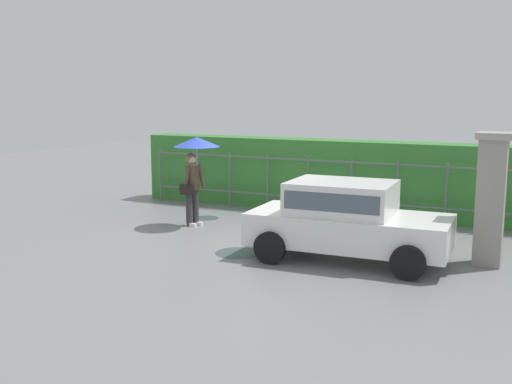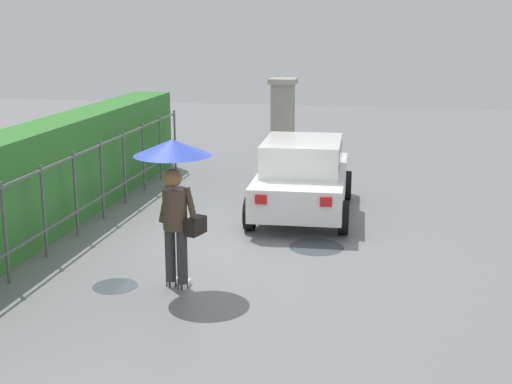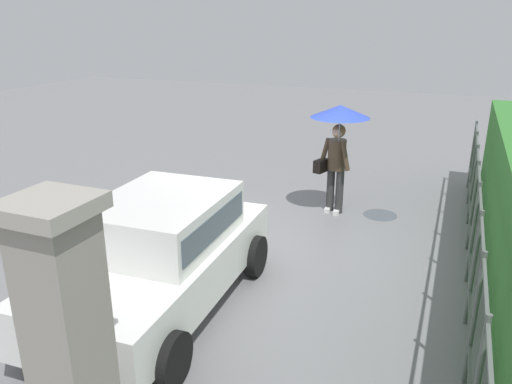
{
  "view_description": "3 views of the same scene",
  "coord_description": "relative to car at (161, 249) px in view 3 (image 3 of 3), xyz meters",
  "views": [
    {
      "loc": [
        5.58,
        -11.31,
        3.09
      ],
      "look_at": [
        0.09,
        -0.08,
        1.05
      ],
      "focal_mm": 42.25,
      "sensor_mm": 36.0,
      "label": 1
    },
    {
      "loc": [
        -10.87,
        -2.27,
        3.7
      ],
      "look_at": [
        0.04,
        -0.16,
        0.95
      ],
      "focal_mm": 49.09,
      "sensor_mm": 36.0,
      "label": 2
    },
    {
      "loc": [
        7.1,
        2.63,
        3.57
      ],
      "look_at": [
        0.28,
        -0.15,
        1.01
      ],
      "focal_mm": 34.99,
      "sensor_mm": 36.0,
      "label": 3
    }
  ],
  "objects": [
    {
      "name": "fence_section",
      "position": [
        -1.61,
        3.68,
        0.02
      ],
      "size": [
        10.36,
        0.05,
        1.5
      ],
      "color": "#59605B",
      "rests_on": "ground"
    },
    {
      "name": "pedestrian",
      "position": [
        -4.09,
        1.27,
        0.81
      ],
      "size": [
        1.08,
        1.08,
        2.1
      ],
      "rotation": [
        0.0,
        0.0,
        -0.3
      ],
      "color": "#333333",
      "rests_on": "ground"
    },
    {
      "name": "car",
      "position": [
        0.0,
        0.0,
        0.0
      ],
      "size": [
        3.8,
        1.99,
        1.48
      ],
      "rotation": [
        0.0,
        0.0,
        0.04
      ],
      "color": "white",
      "rests_on": "ground"
    },
    {
      "name": "puddle_far",
      "position": [
        -4.31,
        2.13,
        -0.8
      ],
      "size": [
        0.65,
        0.65,
        0.0
      ],
      "primitive_type": "cylinder",
      "color": "#4C545B",
      "rests_on": "ground"
    },
    {
      "name": "puddle_near",
      "position": [
        -2.01,
        -0.5,
        -0.8
      ],
      "size": [
        0.92,
        0.92,
        0.0
      ],
      "primitive_type": "cylinder",
      "color": "#4C545B",
      "rests_on": "ground"
    },
    {
      "name": "gate_pillar",
      "position": [
        2.45,
        0.77,
        0.44
      ],
      "size": [
        0.6,
        0.6,
        2.42
      ],
      "color": "gray",
      "rests_on": "ground"
    },
    {
      "name": "ground_plane",
      "position": [
        -2.25,
        0.65,
        -0.8
      ],
      "size": [
        40.0,
        40.0,
        0.0
      ],
      "primitive_type": "plane",
      "color": "slate"
    }
  ]
}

